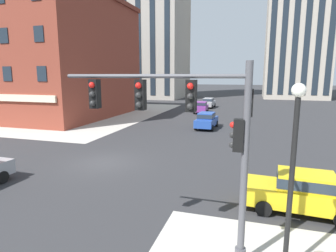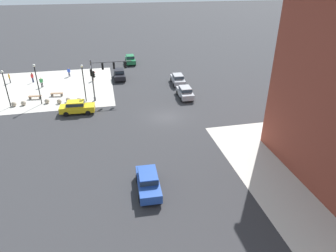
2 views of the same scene
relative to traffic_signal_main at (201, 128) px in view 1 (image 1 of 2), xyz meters
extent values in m
plane|color=#2D2D30|center=(-7.51, 7.39, -3.99)|extent=(320.00, 320.00, 0.00)
cube|color=#B7B2A8|center=(-27.51, 27.39, -3.99)|extent=(32.00, 32.00, 0.02)
cylinder|color=#4C4C51|center=(1.27, -0.19, -1.05)|extent=(0.20, 0.20, 5.88)
cylinder|color=#4C4C51|center=(-1.50, -0.19, 1.49)|extent=(5.54, 0.12, 0.12)
cylinder|color=#4C4C51|center=(1.27, 0.71, 1.19)|extent=(0.11, 1.80, 0.11)
cube|color=black|center=(-0.26, -0.19, 0.94)|extent=(0.28, 0.28, 0.90)
sphere|color=red|center=(-0.26, -0.35, 1.22)|extent=(0.18, 0.18, 0.18)
sphere|color=#282828|center=(-0.26, -0.35, 0.94)|extent=(0.18, 0.18, 0.18)
sphere|color=#282828|center=(-0.26, -0.35, 0.66)|extent=(0.18, 0.18, 0.18)
cube|color=black|center=(-1.80, -0.19, 0.94)|extent=(0.28, 0.28, 0.90)
sphere|color=red|center=(-1.80, -0.35, 1.22)|extent=(0.18, 0.18, 0.18)
sphere|color=#282828|center=(-1.80, -0.35, 0.94)|extent=(0.18, 0.18, 0.18)
sphere|color=#282828|center=(-1.80, -0.35, 0.66)|extent=(0.18, 0.18, 0.18)
cube|color=black|center=(-3.34, -0.19, 0.94)|extent=(0.28, 0.28, 0.90)
sphere|color=red|center=(-3.34, -0.35, 1.22)|extent=(0.18, 0.18, 0.18)
sphere|color=#282828|center=(-3.34, -0.35, 0.94)|extent=(0.18, 0.18, 0.18)
sphere|color=#282828|center=(-3.34, -0.35, 0.66)|extent=(0.18, 0.18, 0.18)
cube|color=black|center=(1.07, -0.19, -0.11)|extent=(0.28, 0.28, 0.90)
sphere|color=red|center=(0.91, -0.19, 0.17)|extent=(0.18, 0.18, 0.18)
sphere|color=#282828|center=(0.91, -0.19, -0.11)|extent=(0.18, 0.18, 0.18)
sphere|color=#282828|center=(0.91, -0.19, -0.39)|extent=(0.18, 0.18, 0.18)
cube|color=black|center=(1.27, 1.51, 0.64)|extent=(0.28, 0.28, 0.90)
sphere|color=red|center=(1.27, 1.35, 0.92)|extent=(0.18, 0.18, 0.18)
sphere|color=#282828|center=(1.27, 1.35, 0.64)|extent=(0.18, 0.18, 0.18)
sphere|color=#282828|center=(1.27, 1.35, 0.36)|extent=(0.18, 0.18, 0.18)
cylinder|color=black|center=(2.49, -0.21, -1.51)|extent=(0.14, 0.14, 4.95)
sphere|color=white|center=(2.49, -0.21, 1.14)|extent=(0.36, 0.36, 0.36)
cube|color=gold|center=(3.44, 3.79, -3.29)|extent=(4.50, 2.04, 0.76)
cube|color=gold|center=(3.59, 3.78, -2.61)|extent=(2.20, 1.63, 0.60)
cube|color=#232D38|center=(3.59, 3.78, -2.61)|extent=(2.29, 1.67, 0.40)
cylinder|color=black|center=(2.02, 3.05, -3.67)|extent=(0.65, 0.26, 0.64)
cylinder|color=black|center=(2.13, 4.72, -3.67)|extent=(0.65, 0.26, 0.64)
cylinder|color=black|center=(4.85, 4.54, -3.67)|extent=(0.65, 0.26, 0.64)
cube|color=#7A3389|center=(-5.98, 33.37, -3.29)|extent=(2.00, 4.49, 0.76)
cube|color=#7A3389|center=(-5.97, 33.22, -2.61)|extent=(1.61, 2.19, 0.60)
cube|color=#232D38|center=(-5.97, 33.22, -2.61)|extent=(1.65, 2.28, 0.40)
cylinder|color=black|center=(-6.89, 34.68, -3.67)|extent=(0.26, 0.65, 0.64)
cylinder|color=black|center=(-5.22, 34.78, -3.67)|extent=(0.26, 0.65, 0.64)
cylinder|color=black|center=(-6.74, 31.96, -3.67)|extent=(0.26, 0.65, 0.64)
cylinder|color=black|center=(-5.07, 32.05, -3.67)|extent=(0.26, 0.65, 0.64)
cube|color=#23479E|center=(-3.19, 21.16, -3.29)|extent=(1.92, 4.46, 0.76)
cube|color=#23479E|center=(-3.19, 21.01, -2.61)|extent=(1.57, 2.17, 0.60)
cube|color=#232D38|center=(-3.19, 21.01, -2.61)|extent=(1.61, 2.26, 0.40)
cylinder|color=black|center=(-3.97, 22.55, -3.67)|extent=(0.24, 0.65, 0.64)
cylinder|color=black|center=(-2.30, 22.49, -3.67)|extent=(0.24, 0.65, 0.64)
cylinder|color=black|center=(-4.07, 19.83, -3.67)|extent=(0.24, 0.65, 0.64)
cylinder|color=black|center=(-2.40, 19.77, -3.67)|extent=(0.24, 0.65, 0.64)
cube|color=#99999E|center=(-5.98, 40.52, -3.29)|extent=(1.89, 4.45, 0.76)
cube|color=#99999E|center=(-5.98, 40.37, -2.61)|extent=(1.56, 2.16, 0.60)
cube|color=#232D38|center=(-5.98, 40.37, -2.61)|extent=(1.60, 2.24, 0.40)
cylinder|color=black|center=(-6.77, 41.90, -3.67)|extent=(0.24, 0.65, 0.64)
cylinder|color=black|center=(-5.10, 41.85, -3.67)|extent=(0.24, 0.65, 0.64)
cylinder|color=black|center=(-6.85, 39.18, -3.67)|extent=(0.24, 0.65, 0.64)
cylinder|color=black|center=(-5.18, 39.13, -3.67)|extent=(0.24, 0.65, 0.64)
cylinder|color=black|center=(-10.79, 2.77, -3.67)|extent=(0.24, 0.65, 0.64)
cube|color=brown|center=(-29.32, 25.27, 3.55)|extent=(25.63, 19.76, 15.08)
cube|color=brown|center=(-29.32, 25.27, 11.39)|extent=(26.14, 20.16, 0.60)
cube|color=#1E2833|center=(-22.91, 15.35, 1.67)|extent=(1.10, 0.08, 1.50)
cube|color=#1E2833|center=(-18.64, 15.35, 1.67)|extent=(1.10, 0.08, 1.50)
cube|color=#1E2833|center=(-22.91, 15.35, 5.44)|extent=(1.10, 0.08, 1.50)
cube|color=#1E2833|center=(-18.64, 15.35, 5.44)|extent=(1.10, 0.08, 1.50)
camera|label=1|loc=(1.42, -8.00, 1.51)|focal=30.16mm
camera|label=2|loc=(-0.57, 41.12, 12.48)|focal=32.05mm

